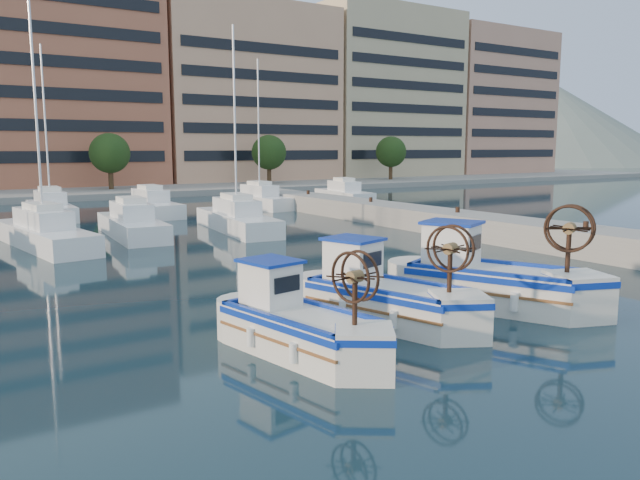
{
  "coord_description": "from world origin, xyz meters",
  "views": [
    {
      "loc": [
        -11.95,
        -11.03,
        4.79
      ],
      "look_at": [
        -0.14,
        7.59,
        1.5
      ],
      "focal_mm": 35.0,
      "sensor_mm": 36.0,
      "label": 1
    }
  ],
  "objects": [
    {
      "name": "hill_east",
      "position": [
        140.0,
        110.0,
        0.0
      ],
      "size": [
        160.0,
        160.0,
        50.0
      ],
      "primitive_type": "cone",
      "color": "slate",
      "rests_on": "ground"
    },
    {
      "name": "yacht_marina",
      "position": [
        -2.99,
        27.18,
        0.53
      ],
      "size": [
        40.53,
        22.39,
        11.5
      ],
      "color": "white",
      "rests_on": "ground"
    },
    {
      "name": "waterfront",
      "position": [
        9.23,
        65.04,
        11.1
      ],
      "size": [
        180.0,
        40.0,
        25.6
      ],
      "color": "gray",
      "rests_on": "ground"
    },
    {
      "name": "fishing_boat_a",
      "position": [
        -4.86,
        1.11,
        0.74
      ],
      "size": [
        2.48,
        4.4,
        2.67
      ],
      "rotation": [
        0.0,
        0.0,
        0.19
      ],
      "color": "silver",
      "rests_on": "ground"
    },
    {
      "name": "quay",
      "position": [
        13.0,
        8.0,
        0.6
      ],
      "size": [
        3.0,
        60.0,
        1.2
      ],
      "primitive_type": "cube",
      "color": "gray",
      "rests_on": "ground"
    },
    {
      "name": "fishing_boat_c",
      "position": [
        2.16,
        1.74,
        0.89
      ],
      "size": [
        4.01,
        5.35,
        3.22
      ],
      "rotation": [
        0.0,
        0.0,
        0.44
      ],
      "color": "silver",
      "rests_on": "ground"
    },
    {
      "name": "ground",
      "position": [
        0.0,
        0.0,
        0.0
      ],
      "size": [
        300.0,
        300.0,
        0.0
      ],
      "primitive_type": "plane",
      "color": "#162C3B",
      "rests_on": "ground"
    },
    {
      "name": "fishing_boat_b",
      "position": [
        -1.58,
        2.05,
        0.79
      ],
      "size": [
        3.11,
        4.76,
        2.88
      ],
      "rotation": [
        0.0,
        0.0,
        0.3
      ],
      "color": "silver",
      "rests_on": "ground"
    }
  ]
}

